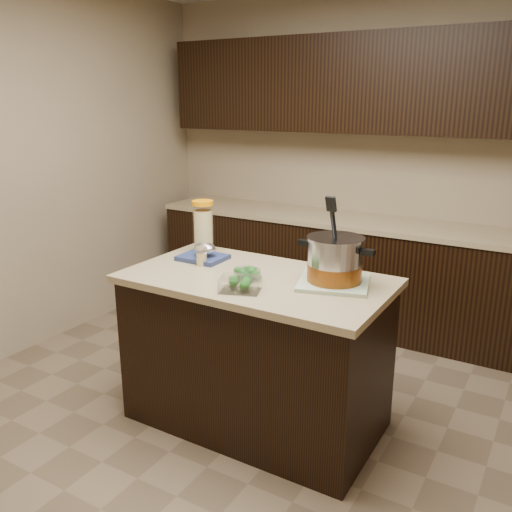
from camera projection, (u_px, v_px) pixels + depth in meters
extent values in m
plane|color=brown|center=(256.00, 420.00, 3.23)|extent=(4.00, 4.00, 0.00)
cube|color=tan|center=(379.00, 160.00, 4.50)|extent=(4.00, 0.04, 2.70)
cube|color=tan|center=(13.00, 171.00, 3.83)|extent=(0.04, 4.00, 2.70)
cube|color=black|center=(360.00, 275.00, 4.51)|extent=(3.60, 0.60, 0.86)
cube|color=tan|center=(363.00, 222.00, 4.38)|extent=(3.60, 0.63, 0.04)
cube|color=black|center=(376.00, 84.00, 4.18)|extent=(3.60, 0.35, 0.75)
cube|color=black|center=(256.00, 354.00, 3.11)|extent=(1.40, 0.75, 0.86)
cube|color=tan|center=(256.00, 280.00, 2.98)|extent=(1.46, 0.81, 0.04)
cube|color=#699262|center=(334.00, 282.00, 2.86)|extent=(0.45, 0.45, 0.02)
cylinder|color=#B7B7BC|center=(335.00, 260.00, 2.82)|extent=(0.28, 0.28, 0.22)
cylinder|color=brown|center=(334.00, 272.00, 2.84)|extent=(0.29, 0.29, 0.09)
cylinder|color=#B7B7BC|center=(336.00, 238.00, 2.79)|extent=(0.30, 0.30, 0.02)
cube|color=black|center=(305.00, 243.00, 2.89)|extent=(0.07, 0.04, 0.03)
cube|color=black|center=(368.00, 252.00, 2.72)|extent=(0.07, 0.04, 0.03)
cylinder|color=black|center=(334.00, 228.00, 2.75)|extent=(0.03, 0.12, 0.27)
cylinder|color=#D1BF80|center=(203.00, 231.00, 3.42)|extent=(0.15, 0.15, 0.27)
cylinder|color=white|center=(203.00, 229.00, 3.42)|extent=(0.17, 0.17, 0.30)
cylinder|color=orange|center=(203.00, 203.00, 3.37)|extent=(0.18, 0.18, 0.02)
cylinder|color=#D1BF80|center=(202.00, 259.00, 3.18)|extent=(0.07, 0.07, 0.08)
cylinder|color=white|center=(202.00, 257.00, 3.18)|extent=(0.08, 0.08, 0.10)
cylinder|color=silver|center=(201.00, 247.00, 3.16)|extent=(0.08, 0.08, 0.02)
cylinder|color=silver|center=(249.00, 275.00, 2.92)|extent=(0.16, 0.16, 0.06)
cylinder|color=silver|center=(245.00, 274.00, 2.93)|extent=(0.14, 0.14, 0.06)
cube|color=silver|center=(240.00, 284.00, 2.75)|extent=(0.24, 0.21, 0.07)
cube|color=navy|center=(203.00, 258.00, 3.29)|extent=(0.27, 0.22, 0.03)
ellipsoid|color=silver|center=(205.00, 250.00, 3.27)|extent=(0.14, 0.11, 0.08)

